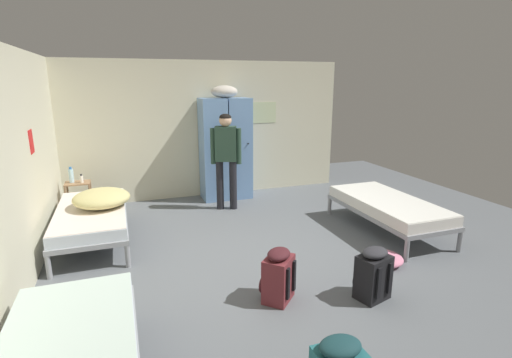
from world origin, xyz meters
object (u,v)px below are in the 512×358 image
Objects in this scene: bed_right at (388,206)px; lotion_bottle at (82,179)px; shelf_unit at (79,196)px; person_traveler at (226,153)px; bedding_heap at (102,198)px; backpack_black at (372,274)px; locker_bank at (225,147)px; backpack_maroon at (277,276)px; clothes_pile_pink at (383,258)px; bed_left_rear at (91,216)px; water_bottle at (71,176)px.

bed_right is 13.56× the size of lotion_bottle.
shelf_unit is 0.35× the size of person_traveler.
bedding_heap is 3.60m from backpack_black.
bed_right is at bearing -53.91° from locker_bank.
person_traveler is at bearing -104.48° from locker_bank.
shelf_unit is at bearing 121.52° from backpack_maroon.
bed_right is 1.16m from clothes_pile_pink.
locker_bank reaches higher than bedding_heap.
bedding_heap is 2.77m from backpack_maroon.
backpack_black is at bearing -41.86° from bed_left_rear.
bed_left_rear is 7.44× the size of water_bottle.
backpack_black is (3.06, -3.68, -0.43)m from water_bottle.
backpack_maroon is 1.56m from clothes_pile_pink.
lotion_bottle is 0.29× the size of clothes_pile_pink.
bedding_heap is 3.74m from clothes_pile_pink.
water_bottle is at bearing 153.05° from bed_right.
backpack_maroon is at bearing -59.05° from lotion_bottle.
water_bottle is at bearing 158.20° from lotion_bottle.
bedding_heap is 0.45× the size of person_traveler.
shelf_unit reaches higher than bed_left_rear.
locker_bank is 2.49m from lotion_bottle.
bedding_heap is at bearing -68.30° from water_bottle.
locker_bank reaches higher than backpack_maroon.
bed_left_rear is at bearing 130.05° from backpack_maroon.
backpack_maroon is at bearing -97.24° from locker_bank.
bedding_heap is 1.30m from water_bottle.
bedding_heap is 2.13m from person_traveler.
backpack_black is at bearing -51.16° from lotion_bottle.
bed_left_rear is at bearing -81.25° from lotion_bottle.
person_traveler reaches higher than clothes_pile_pink.
person_traveler is 3.04m from backpack_maroon.
bedding_heap is at bearing 136.24° from backpack_black.
bed_right is 3.45× the size of backpack_black.
shelf_unit is at bearing 101.68° from bed_left_rear.
locker_bank reaches higher than water_bottle.
shelf_unit is 4.07× the size of lotion_bottle.
shelf_unit is 2.23× the size of water_bottle.
person_traveler is at bearing 84.43° from backpack_maroon.
bed_left_rear is 2.32m from person_traveler.
locker_bank is 3.98m from backpack_black.
locker_bank is at bearing 6.18° from lotion_bottle.
bedding_heap is 5.28× the size of lotion_bottle.
backpack_maroon is (1.67, -2.19, -0.35)m from bedding_heap.
locker_bank reaches higher than bed_left_rear.
locker_bank is at bearing 33.55° from bedding_heap.
locker_bank is 3.69m from backpack_maroon.
shelf_unit is at bearing -14.04° from water_bottle.
bed_left_rear is at bearing -170.21° from bedding_heap.
water_bottle is (-2.60, -0.21, -0.28)m from locker_bank.
backpack_maroon is (-0.46, -3.60, -0.71)m from locker_bank.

